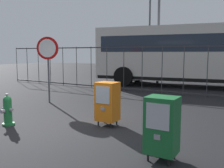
{
  "coord_description": "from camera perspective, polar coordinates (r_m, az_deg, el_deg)",
  "views": [
    {
      "loc": [
        3.6,
        -4.37,
        1.69
      ],
      "look_at": [
        0.3,
        1.2,
        0.9
      ],
      "focal_mm": 40.87,
      "sensor_mm": 36.0,
      "label": 1
    }
  ],
  "objects": [
    {
      "name": "fence_barrier",
      "position": [
        10.81,
        11.12,
        3.24
      ],
      "size": [
        18.03,
        0.04,
        2.0
      ],
      "color": "#2D2D33",
      "rests_on": "ground_plane"
    },
    {
      "name": "newspaper_box_primary",
      "position": [
        4.1,
        11.12,
        -9.01
      ],
      "size": [
        0.48,
        0.42,
        1.02
      ],
      "color": "black",
      "rests_on": "ground_plane"
    },
    {
      "name": "street_light_near_right",
      "position": [
        14.52,
        10.45,
        16.12
      ],
      "size": [
        0.32,
        0.32,
        6.95
      ],
      "color": "#4C4F54",
      "rests_on": "ground_plane"
    },
    {
      "name": "stop_sign",
      "position": [
        8.87,
        -14.17,
        6.16
      ],
      "size": [
        0.71,
        0.31,
        2.23
      ],
      "color": "#4C4F54",
      "rests_on": "ground_plane"
    },
    {
      "name": "ground_plane",
      "position": [
        5.91,
        -8.58,
        -9.74
      ],
      "size": [
        60.0,
        60.0,
        0.0
      ],
      "primitive_type": "plane",
      "color": "black"
    },
    {
      "name": "street_light_near_left",
      "position": [
        20.5,
        8.44,
        13.59
      ],
      "size": [
        0.32,
        0.32,
        7.06
      ],
      "color": "#4C4F54",
      "rests_on": "ground_plane"
    },
    {
      "name": "newspaper_box_secondary",
      "position": [
        5.94,
        -1.03,
        -3.92
      ],
      "size": [
        0.48,
        0.42,
        1.02
      ],
      "color": "black",
      "rests_on": "ground_plane"
    },
    {
      "name": "fire_hydrant",
      "position": [
        6.48,
        -22.31,
        -5.49
      ],
      "size": [
        0.33,
        0.32,
        0.75
      ],
      "color": "#1E7238",
      "rests_on": "ground_plane"
    },
    {
      "name": "bus_near",
      "position": [
        13.42,
        19.56,
        6.62
      ],
      "size": [
        10.75,
        3.96,
        3.0
      ],
      "rotation": [
        0.0,
        0.0,
        0.14
      ],
      "color": "beige",
      "rests_on": "ground_plane"
    }
  ]
}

